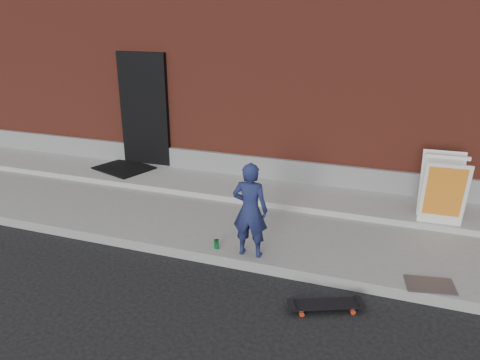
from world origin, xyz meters
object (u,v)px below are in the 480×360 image
at_px(skateboard, 326,304).
at_px(pizza_sign, 443,189).
at_px(child, 250,210).
at_px(soda_can, 216,244).

height_order(skateboard, pizza_sign, pizza_sign).
xyz_separation_m(child, skateboard, (1.17, -0.71, -0.73)).
relative_size(child, pizza_sign, 1.26).
relative_size(child, skateboard, 1.50).
relative_size(pizza_sign, soda_can, 8.04).
distance_m(child, skateboard, 1.55).
xyz_separation_m(child, soda_can, (-0.49, 0.00, -0.59)).
distance_m(child, soda_can, 0.77).
relative_size(skateboard, soda_can, 6.75).
height_order(child, pizza_sign, child).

